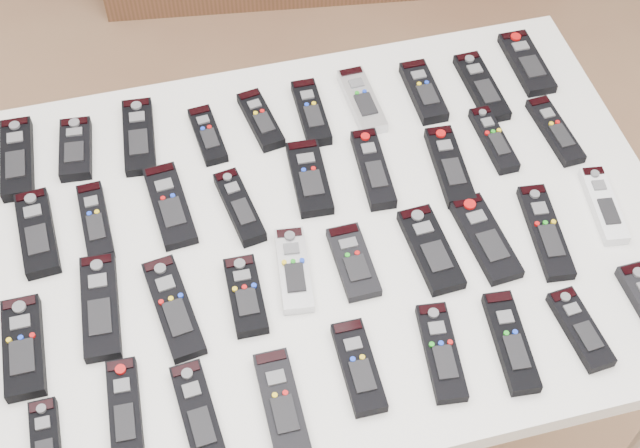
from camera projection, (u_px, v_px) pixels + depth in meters
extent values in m
cube|color=white|center=(320.00, 237.00, 1.60)|extent=(1.25, 0.88, 0.04)
cylinder|color=beige|center=(42.00, 256.00, 2.05)|extent=(0.04, 0.04, 0.74)
cylinder|color=beige|center=(503.00, 164.00, 2.21)|extent=(0.04, 0.04, 0.74)
cube|color=black|center=(17.00, 159.00, 1.67)|extent=(0.06, 0.19, 0.02)
cube|color=black|center=(76.00, 149.00, 1.68)|extent=(0.07, 0.15, 0.02)
cube|color=black|center=(139.00, 136.00, 1.70)|extent=(0.07, 0.19, 0.02)
cube|color=black|center=(208.00, 135.00, 1.71)|extent=(0.06, 0.14, 0.02)
cube|color=black|center=(261.00, 120.00, 1.73)|extent=(0.07, 0.15, 0.02)
cube|color=black|center=(311.00, 113.00, 1.74)|extent=(0.05, 0.16, 0.02)
cube|color=#B7B7BC|center=(362.00, 101.00, 1.76)|extent=(0.06, 0.17, 0.02)
cube|color=black|center=(423.00, 92.00, 1.77)|extent=(0.05, 0.16, 0.02)
cube|color=black|center=(481.00, 87.00, 1.78)|extent=(0.06, 0.18, 0.02)
cube|color=black|center=(527.00, 63.00, 1.83)|extent=(0.06, 0.17, 0.02)
cube|color=black|center=(37.00, 233.00, 1.56)|extent=(0.07, 0.18, 0.02)
cube|color=black|center=(95.00, 221.00, 1.58)|extent=(0.05, 0.17, 0.02)
cube|color=black|center=(170.00, 205.00, 1.60)|extent=(0.07, 0.19, 0.02)
cube|color=black|center=(240.00, 207.00, 1.60)|extent=(0.07, 0.17, 0.02)
cube|color=black|center=(309.00, 178.00, 1.64)|extent=(0.07, 0.17, 0.02)
cube|color=black|center=(373.00, 169.00, 1.65)|extent=(0.06, 0.18, 0.02)
cube|color=black|center=(449.00, 166.00, 1.66)|extent=(0.06, 0.18, 0.02)
cube|color=black|center=(494.00, 140.00, 1.70)|extent=(0.04, 0.16, 0.02)
cube|color=black|center=(555.00, 131.00, 1.71)|extent=(0.05, 0.17, 0.02)
cube|color=black|center=(23.00, 347.00, 1.43)|extent=(0.06, 0.18, 0.02)
cube|color=black|center=(100.00, 306.00, 1.47)|extent=(0.07, 0.20, 0.02)
cube|color=black|center=(174.00, 308.00, 1.47)|extent=(0.08, 0.20, 0.02)
cube|color=black|center=(246.00, 296.00, 1.49)|extent=(0.06, 0.15, 0.02)
cube|color=#B7B7BC|center=(294.00, 270.00, 1.52)|extent=(0.07, 0.17, 0.02)
cube|color=black|center=(353.00, 262.00, 1.53)|extent=(0.06, 0.15, 0.02)
cube|color=black|center=(431.00, 249.00, 1.54)|extent=(0.07, 0.18, 0.02)
cube|color=black|center=(485.00, 238.00, 1.56)|extent=(0.07, 0.19, 0.02)
cube|color=black|center=(545.00, 232.00, 1.57)|extent=(0.07, 0.20, 0.02)
cube|color=silver|center=(603.00, 205.00, 1.60)|extent=(0.07, 0.17, 0.02)
cube|color=black|center=(46.00, 446.00, 1.33)|extent=(0.04, 0.15, 0.02)
cube|color=black|center=(125.00, 411.00, 1.36)|extent=(0.05, 0.17, 0.02)
cube|color=black|center=(199.00, 415.00, 1.36)|extent=(0.06, 0.18, 0.02)
cube|color=black|center=(282.00, 403.00, 1.37)|extent=(0.06, 0.18, 0.02)
cube|color=black|center=(359.00, 367.00, 1.41)|extent=(0.05, 0.16, 0.02)
cube|color=black|center=(441.00, 352.00, 1.42)|extent=(0.07, 0.18, 0.02)
cube|color=black|center=(511.00, 342.00, 1.43)|extent=(0.06, 0.18, 0.02)
cube|color=black|center=(580.00, 329.00, 1.45)|extent=(0.06, 0.15, 0.02)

